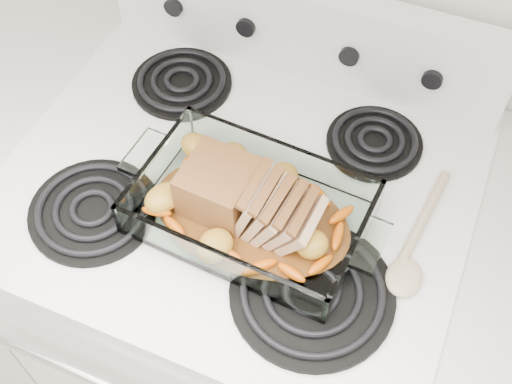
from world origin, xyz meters
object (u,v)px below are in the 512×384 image
at_px(pork_roast, 238,197).
at_px(baking_dish, 251,212).
at_px(electric_range, 244,297).
at_px(counter_left, 3,208).

bearing_deg(pork_roast, baking_dish, -11.81).
distance_m(electric_range, counter_left, 0.67).
relative_size(counter_left, baking_dish, 2.62).
distance_m(electric_range, baking_dish, 0.49).
relative_size(baking_dish, pork_roast, 1.60).
bearing_deg(pork_roast, electric_range, 101.35).
height_order(counter_left, pork_roast, pork_roast).
xyz_separation_m(counter_left, pork_roast, (0.70, -0.08, 0.53)).
height_order(baking_dish, pork_roast, pork_roast).
xyz_separation_m(electric_range, baking_dish, (0.05, -0.08, 0.48)).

